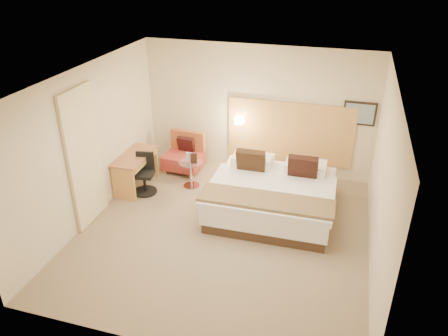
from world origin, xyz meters
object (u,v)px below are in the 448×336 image
(bed, at_px, (273,194))
(desk, at_px, (136,162))
(lounge_chair, at_px, (184,156))
(side_table, at_px, (191,173))
(desk_chair, at_px, (145,177))

(bed, bearing_deg, desk, 177.54)
(lounge_chair, xyz_separation_m, desk, (-0.63, -1.00, 0.23))
(bed, distance_m, side_table, 1.80)
(lounge_chair, height_order, desk, lounge_chair)
(bed, relative_size, desk, 1.97)
(lounge_chair, bearing_deg, desk_chair, -109.24)
(lounge_chair, bearing_deg, side_table, -59.10)
(side_table, height_order, desk, desk)
(bed, height_order, side_table, bed)
(side_table, distance_m, desk_chair, 0.93)
(bed, xyz_separation_m, side_table, (-1.75, 0.45, -0.05))
(desk, bearing_deg, lounge_chair, 57.71)
(bed, height_order, desk_chair, bed)
(lounge_chair, xyz_separation_m, side_table, (0.40, -0.67, -0.02))
(bed, distance_m, lounge_chair, 2.42)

